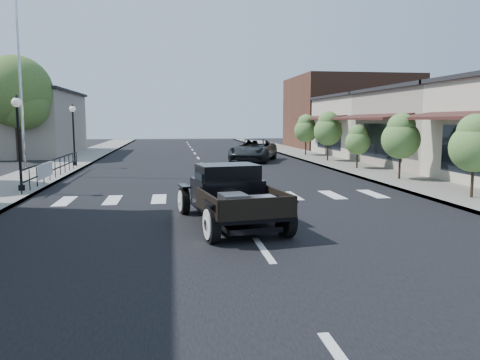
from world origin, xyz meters
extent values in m
plane|color=black|center=(0.00, 0.00, 0.00)|extent=(120.00, 120.00, 0.00)
cube|color=black|center=(0.00, 15.00, 0.01)|extent=(14.00, 80.00, 0.02)
cube|color=gray|center=(-8.50, 15.00, 0.07)|extent=(3.00, 80.00, 0.15)
cube|color=gray|center=(8.50, 15.00, 0.07)|extent=(3.00, 80.00, 0.15)
cube|color=#A89B8D|center=(-15.00, 28.00, 2.50)|extent=(10.00, 12.00, 5.00)
cube|color=#A89F8D|center=(15.00, 13.00, 2.25)|extent=(10.00, 9.00, 4.50)
cube|color=beige|center=(15.00, 22.00, 2.25)|extent=(10.00, 9.00, 4.50)
cube|color=brown|center=(15.50, 32.00, 3.50)|extent=(11.00, 10.00, 7.00)
cylinder|color=silver|center=(-9.20, 12.00, 5.98)|extent=(0.12, 0.12, 11.67)
imported|color=black|center=(3.58, 18.83, 0.76)|extent=(4.40, 6.04, 1.53)
camera|label=1|loc=(-1.91, -12.60, 2.79)|focal=35.00mm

